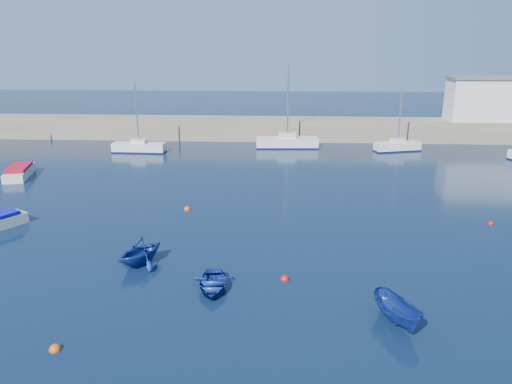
# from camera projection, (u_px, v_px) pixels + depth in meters

# --- Properties ---
(ground) EXTENTS (220.00, 220.00, 0.00)m
(ground) POSITION_uv_depth(u_px,v_px,m) (157.00, 353.00, 19.87)
(ground) COLOR #0C1B34
(ground) RESTS_ON ground
(back_wall) EXTENTS (96.00, 4.50, 2.60)m
(back_wall) POSITION_uv_depth(u_px,v_px,m) (246.00, 128.00, 63.46)
(back_wall) COLOR gray
(back_wall) RESTS_ON ground
(harbor_office) EXTENTS (10.00, 4.00, 5.00)m
(harbor_office) POSITION_uv_depth(u_px,v_px,m) (491.00, 100.00, 60.72)
(harbor_office) COLOR silver
(harbor_office) RESTS_ON back_wall
(sailboat_5) EXTENTS (5.90, 1.83, 7.77)m
(sailboat_5) POSITION_uv_depth(u_px,v_px,m) (139.00, 147.00, 55.82)
(sailboat_5) COLOR silver
(sailboat_5) RESTS_ON ground
(sailboat_6) EXTENTS (7.25, 2.39, 9.43)m
(sailboat_6) POSITION_uv_depth(u_px,v_px,m) (287.00, 142.00, 58.20)
(sailboat_6) COLOR silver
(sailboat_6) RESTS_ON ground
(sailboat_7) EXTENTS (5.40, 2.84, 6.98)m
(sailboat_7) POSITION_uv_depth(u_px,v_px,m) (397.00, 146.00, 56.42)
(sailboat_7) COLOR silver
(sailboat_7) RESTS_ON ground
(motorboat_2) EXTENTS (2.93, 5.27, 1.03)m
(motorboat_2) POSITION_uv_depth(u_px,v_px,m) (19.00, 172.00, 45.64)
(motorboat_2) COLOR silver
(motorboat_2) RESTS_ON ground
(dinghy_center) EXTENTS (2.39, 3.18, 0.62)m
(dinghy_center) POSITION_uv_depth(u_px,v_px,m) (213.00, 284.00, 24.88)
(dinghy_center) COLOR navy
(dinghy_center) RESTS_ON ground
(dinghy_left) EXTENTS (3.83, 3.94, 1.58)m
(dinghy_left) POSITION_uv_depth(u_px,v_px,m) (139.00, 251.00, 27.54)
(dinghy_left) COLOR navy
(dinghy_left) RESTS_ON ground
(dinghy_right) EXTENTS (2.26, 3.33, 1.21)m
(dinghy_right) POSITION_uv_depth(u_px,v_px,m) (397.00, 312.00, 21.73)
(dinghy_right) COLOR navy
(dinghy_right) RESTS_ON ground
(buoy_0) EXTENTS (0.48, 0.48, 0.48)m
(buoy_0) POSITION_uv_depth(u_px,v_px,m) (55.00, 350.00, 20.09)
(buoy_0) COLOR #D04F0A
(buoy_0) RESTS_ON ground
(buoy_1) EXTENTS (0.47, 0.47, 0.47)m
(buoy_1) POSITION_uv_depth(u_px,v_px,m) (285.00, 279.00, 26.03)
(buoy_1) COLOR #B90E0D
(buoy_1) RESTS_ON ground
(buoy_3) EXTENTS (0.50, 0.50, 0.50)m
(buoy_3) POSITION_uv_depth(u_px,v_px,m) (187.00, 210.00, 36.86)
(buoy_3) COLOR #D04F0A
(buoy_3) RESTS_ON ground
(buoy_4) EXTENTS (0.40, 0.40, 0.40)m
(buoy_4) POSITION_uv_depth(u_px,v_px,m) (491.00, 224.00, 33.96)
(buoy_4) COLOR #B90E0D
(buoy_4) RESTS_ON ground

